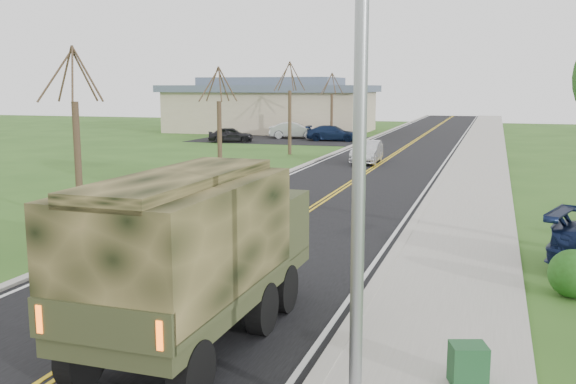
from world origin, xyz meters
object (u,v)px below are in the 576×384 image
at_px(suv_champagne, 233,192).
at_px(sedan_silver, 367,152).
at_px(military_truck, 197,245).
at_px(utility_box_far, 468,364).

bearing_deg(suv_champagne, sedan_silver, 84.05).
xyz_separation_m(military_truck, sedan_silver, (-2.47, 28.94, -1.16)).
height_order(military_truck, suv_champagne, military_truck).
bearing_deg(utility_box_far, military_truck, 156.71).
bearing_deg(sedan_silver, military_truck, -87.29).
distance_m(military_truck, suv_champagne, 12.88).
relative_size(sedan_silver, utility_box_far, 6.55).
xyz_separation_m(sedan_silver, utility_box_far, (7.30, -29.39, -0.28)).
distance_m(sedan_silver, utility_box_far, 30.28).
height_order(sedan_silver, utility_box_far, sedan_silver).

